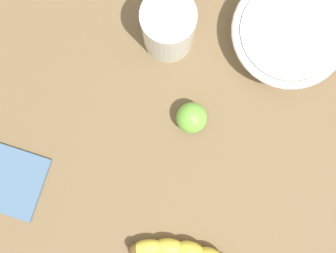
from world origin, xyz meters
TOP-DOWN VIEW (x-y plane):
  - wooden_tabletop at (0.00, 0.00)cm, footprint 120.00×120.00cm
  - smoothie_glass at (-14.85, 10.35)cm, footprint 7.76×7.76cm
  - ceramic_bowl at (-1.05, 21.55)cm, footprint 17.23×17.23cm
  - lime_fruit at (-3.99, 2.79)cm, footprint 4.67×4.67cm

SIDE VIEW (x-z plane):
  - wooden_tabletop at x=0.00cm, z-range 0.00..3.00cm
  - lime_fruit at x=-3.99cm, z-range 3.00..7.67cm
  - ceramic_bowl at x=-1.05cm, z-range 3.46..8.33cm
  - smoothie_glass at x=-14.85cm, z-range 2.82..12.92cm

